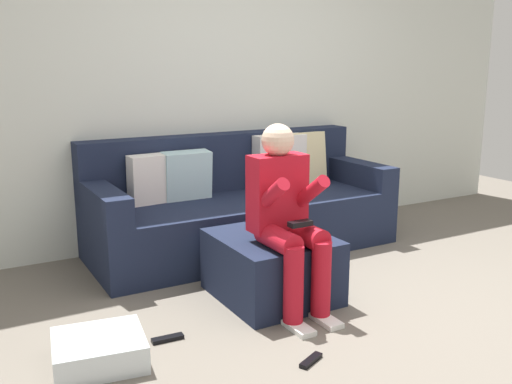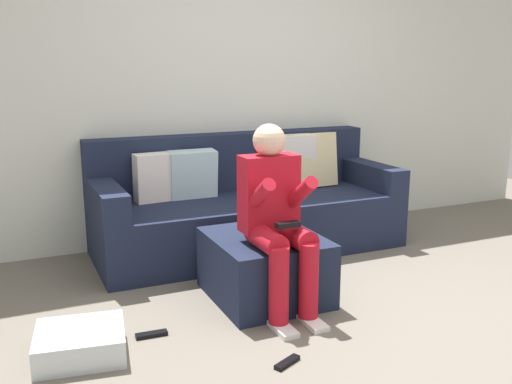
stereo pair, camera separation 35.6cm
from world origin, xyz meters
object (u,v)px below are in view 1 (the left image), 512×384
(storage_bin, at_px, (99,350))
(remote_under_side_table, at_px, (113,359))
(couch_sectional, at_px, (240,206))
(ottoman, at_px, (272,266))
(remote_near_ottoman, at_px, (311,360))
(person_seated, at_px, (287,213))
(remote_by_storage_bin, at_px, (168,339))

(storage_bin, height_order, remote_under_side_table, storage_bin)
(storage_bin, bearing_deg, couch_sectional, 41.29)
(ottoman, distance_m, remote_near_ottoman, 0.88)
(storage_bin, height_order, remote_near_ottoman, storage_bin)
(ottoman, relative_size, storage_bin, 1.69)
(ottoman, relative_size, remote_under_side_table, 4.90)
(storage_bin, bearing_deg, remote_under_side_table, -7.25)
(remote_under_side_table, bearing_deg, remote_near_ottoman, -12.68)
(person_seated, relative_size, storage_bin, 2.55)
(storage_bin, relative_size, remote_by_storage_bin, 2.52)
(ottoman, relative_size, remote_by_storage_bin, 4.26)
(ottoman, distance_m, remote_by_storage_bin, 0.86)
(remote_under_side_table, bearing_deg, couch_sectional, 60.36)
(couch_sectional, height_order, storage_bin, couch_sectional)
(ottoman, bearing_deg, remote_under_side_table, -164.31)
(ottoman, bearing_deg, couch_sectional, 73.15)
(ottoman, xyz_separation_m, storage_bin, (-1.18, -0.31, -0.13))
(ottoman, bearing_deg, storage_bin, -165.53)
(person_seated, relative_size, remote_by_storage_bin, 6.43)
(ottoman, height_order, remote_under_side_table, ottoman)
(storage_bin, xyz_separation_m, remote_under_side_table, (0.07, -0.01, -0.06))
(remote_near_ottoman, bearing_deg, remote_under_side_table, 124.73)
(remote_under_side_table, bearing_deg, storage_bin, -169.67)
(person_seated, xyz_separation_m, remote_near_ottoman, (-0.24, -0.61, -0.59))
(remote_near_ottoman, relative_size, remote_by_storage_bin, 0.93)
(couch_sectional, bearing_deg, ottoman, -106.85)
(ottoman, xyz_separation_m, remote_near_ottoman, (-0.26, -0.82, -0.19))
(couch_sectional, xyz_separation_m, remote_by_storage_bin, (-1.10, -1.24, -0.33))
(ottoman, height_order, remote_near_ottoman, ottoman)
(ottoman, height_order, remote_by_storage_bin, ottoman)
(couch_sectional, relative_size, remote_by_storage_bin, 13.81)
(couch_sectional, relative_size, ottoman, 3.24)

